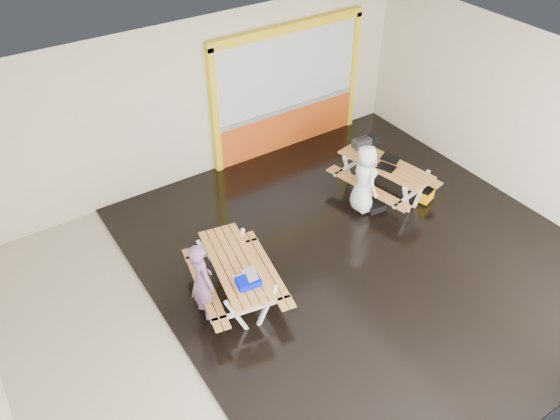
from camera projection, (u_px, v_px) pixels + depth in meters
room at (311, 202)px, 8.65m from camera, size 10.02×8.02×3.52m
deck at (362, 253)px, 10.26m from camera, size 7.50×7.98×0.05m
kiosk at (287, 92)px, 12.36m from camera, size 3.88×0.16×3.00m
picnic_table_left at (236, 271)px, 9.06m from camera, size 1.67×2.18×0.79m
picnic_table_right at (385, 171)px, 11.33m from camera, size 1.71×2.22×0.80m
person_left at (201, 281)px, 8.59m from camera, size 0.40×0.57×1.47m
person_right at (365, 179)px, 10.74m from camera, size 0.56×0.77×1.45m
laptop_left at (245, 279)px, 8.60m from camera, size 0.43×0.40×0.15m
laptop_right at (388, 164)px, 11.11m from camera, size 0.53×0.50×0.18m
blue_pouch at (248, 282)px, 8.55m from camera, size 0.41×0.31×0.11m
toolbox at (362, 143)px, 11.69m from camera, size 0.41×0.22×0.23m
backpack at (372, 144)px, 11.95m from camera, size 0.34×0.27×0.51m
dark_case at (375, 207)px, 11.20m from camera, size 0.40×0.31×0.14m
fluke_bag at (426, 195)px, 11.38m from camera, size 0.42×0.34×0.32m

